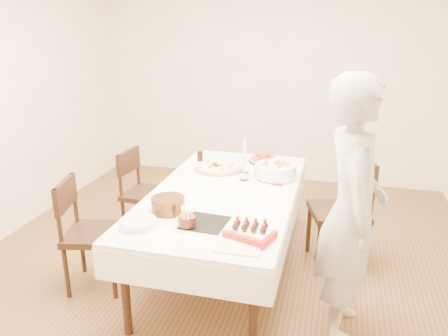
% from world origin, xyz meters
% --- Properties ---
extents(floor, '(5.00, 5.00, 0.00)m').
position_xyz_m(floor, '(0.00, 0.00, 0.00)').
color(floor, '#52321C').
rests_on(floor, ground).
extents(wall_back, '(4.50, 0.04, 2.70)m').
position_xyz_m(wall_back, '(0.00, 2.50, 1.35)').
color(wall_back, white).
rests_on(wall_back, floor).
extents(dining_table, '(1.16, 2.15, 0.75)m').
position_xyz_m(dining_table, '(0.04, 0.01, 0.38)').
color(dining_table, silver).
rests_on(dining_table, floor).
extents(chair_right_savory, '(0.63, 0.63, 0.99)m').
position_xyz_m(chair_right_savory, '(0.96, 0.41, 0.50)').
color(chair_right_savory, black).
rests_on(chair_right_savory, floor).
extents(chair_left_savory, '(0.49, 0.49, 0.88)m').
position_xyz_m(chair_left_savory, '(-0.87, 0.47, 0.44)').
color(chair_left_savory, black).
rests_on(chair_left_savory, floor).
extents(chair_left_dessert, '(0.57, 0.57, 0.92)m').
position_xyz_m(chair_left_dessert, '(-0.91, -0.44, 0.46)').
color(chair_left_dessert, black).
rests_on(chair_left_dessert, floor).
extents(person, '(0.49, 0.69, 1.79)m').
position_xyz_m(person, '(1.02, -0.49, 0.90)').
color(person, '#B6B0AB').
rests_on(person, floor).
extents(pizza_white, '(0.52, 0.52, 0.04)m').
position_xyz_m(pizza_white, '(-0.15, 0.50, 0.77)').
color(pizza_white, beige).
rests_on(pizza_white, dining_table).
extents(pizza_pepperoni, '(0.34, 0.34, 0.04)m').
position_xyz_m(pizza_pepperoni, '(0.21, 0.85, 0.77)').
color(pizza_pepperoni, red).
rests_on(pizza_pepperoni, dining_table).
extents(red_placemat, '(0.30, 0.30, 0.01)m').
position_xyz_m(red_placemat, '(0.40, 0.37, 0.75)').
color(red_placemat, '#B21E1E').
rests_on(red_placemat, dining_table).
extents(pasta_bowl, '(0.40, 0.40, 0.11)m').
position_xyz_m(pasta_bowl, '(0.40, 0.44, 0.82)').
color(pasta_bowl, white).
rests_on(pasta_bowl, dining_table).
extents(taper_candle, '(0.08, 0.08, 0.37)m').
position_xyz_m(taper_candle, '(0.14, 0.31, 0.93)').
color(taper_candle, white).
rests_on(taper_candle, dining_table).
extents(shaker_pair, '(0.10, 0.10, 0.10)m').
position_xyz_m(shaker_pair, '(0.22, 0.44, 0.80)').
color(shaker_pair, white).
rests_on(shaker_pair, dining_table).
extents(cola_glass, '(0.07, 0.07, 0.10)m').
position_xyz_m(cola_glass, '(-0.40, 0.72, 0.80)').
color(cola_glass, black).
rests_on(cola_glass, dining_table).
extents(layer_cake, '(0.35, 0.35, 0.12)m').
position_xyz_m(layer_cake, '(-0.24, -0.51, 0.81)').
color(layer_cake, '#351E0D').
rests_on(layer_cake, dining_table).
extents(cake_board, '(0.32, 0.32, 0.01)m').
position_xyz_m(cake_board, '(0.06, -0.60, 0.75)').
color(cake_board, black).
rests_on(cake_board, dining_table).
extents(birthday_cake, '(0.13, 0.13, 0.13)m').
position_xyz_m(birthday_cake, '(-0.04, -0.68, 0.83)').
color(birthday_cake, '#371B0F').
rests_on(birthday_cake, dining_table).
extents(strawberry_box, '(0.34, 0.28, 0.07)m').
position_xyz_m(strawberry_box, '(0.40, -0.73, 0.79)').
color(strawberry_box, red).
rests_on(strawberry_box, dining_table).
extents(box_lid, '(0.27, 0.18, 0.02)m').
position_xyz_m(box_lid, '(0.36, -0.87, 0.75)').
color(box_lid, beige).
rests_on(box_lid, dining_table).
extents(plate_stack, '(0.25, 0.25, 0.05)m').
position_xyz_m(plate_stack, '(-0.36, -0.76, 0.78)').
color(plate_stack, white).
rests_on(plate_stack, dining_table).
extents(china_plate, '(0.19, 0.19, 0.01)m').
position_xyz_m(china_plate, '(-0.23, -0.43, 0.75)').
color(china_plate, white).
rests_on(china_plate, dining_table).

